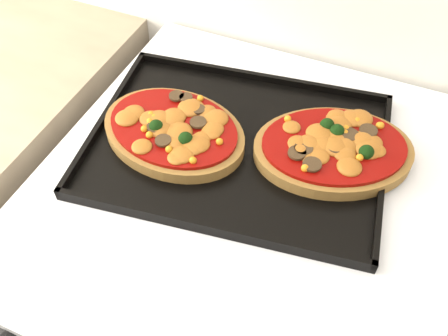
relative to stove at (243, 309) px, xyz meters
The scene contains 4 objects.
stove is the anchor object (origin of this frame).
baking_tray 0.47m from the stove, 135.68° to the left, with size 0.43×0.32×0.02m, color black.
pizza_left 0.50m from the stove, behind, with size 0.22×0.17×0.03m, color olive, non-canonical shape.
pizza_right 0.50m from the stove, 36.05° to the left, with size 0.23×0.17×0.03m, color olive, non-canonical shape.
Camera 1 is at (0.19, 1.26, 1.47)m, focal length 40.00 mm.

